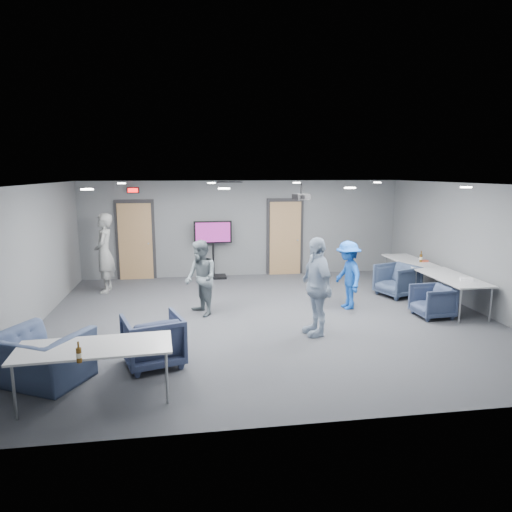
{
  "coord_description": "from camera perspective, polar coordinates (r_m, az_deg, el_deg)",
  "views": [
    {
      "loc": [
        -1.55,
        -8.8,
        2.93
      ],
      "look_at": [
        -0.16,
        0.49,
        1.2
      ],
      "focal_mm": 32.0,
      "sensor_mm": 36.0,
      "label": 1
    }
  ],
  "objects": [
    {
      "name": "floor",
      "position": [
        9.4,
        1.45,
        -7.73
      ],
      "size": [
        9.0,
        9.0,
        0.0
      ],
      "primitive_type": "plane",
      "color": "#34363B",
      "rests_on": "ground"
    },
    {
      "name": "ceiling",
      "position": [
        8.94,
        1.53,
        8.96
      ],
      "size": [
        9.0,
        9.0,
        0.0
      ],
      "primitive_type": "plane",
      "rotation": [
        3.14,
        0.0,
        0.0
      ],
      "color": "white",
      "rests_on": "wall_back"
    },
    {
      "name": "wall_back",
      "position": [
        12.99,
        -1.57,
        3.45
      ],
      "size": [
        9.0,
        0.02,
        2.7
      ],
      "primitive_type": "cube",
      "color": "slate",
      "rests_on": "floor"
    },
    {
      "name": "wall_front",
      "position": [
        5.28,
        9.08,
        -7.12
      ],
      "size": [
        9.0,
        0.02,
        2.7
      ],
      "primitive_type": "cube",
      "color": "slate",
      "rests_on": "floor"
    },
    {
      "name": "wall_left",
      "position": [
        9.41,
        -26.61,
        -0.35
      ],
      "size": [
        0.02,
        8.0,
        2.7
      ],
      "primitive_type": "cube",
      "color": "slate",
      "rests_on": "floor"
    },
    {
      "name": "wall_right",
      "position": [
        10.79,
        25.73,
        0.98
      ],
      "size": [
        0.02,
        8.0,
        2.7
      ],
      "primitive_type": "cube",
      "color": "slate",
      "rests_on": "floor"
    },
    {
      "name": "door_left",
      "position": [
        12.97,
        -14.82,
        1.84
      ],
      "size": [
        1.06,
        0.17,
        2.24
      ],
      "color": "black",
      "rests_on": "wall_back"
    },
    {
      "name": "door_right",
      "position": [
        13.18,
        3.65,
        2.3
      ],
      "size": [
        1.06,
        0.17,
        2.24
      ],
      "color": "black",
      "rests_on": "wall_back"
    },
    {
      "name": "exit_sign",
      "position": [
        12.82,
        -15.12,
        7.94
      ],
      "size": [
        0.32,
        0.08,
        0.16
      ],
      "color": "black",
      "rests_on": "wall_back"
    },
    {
      "name": "hvac_diffuser",
      "position": [
        11.65,
        -3.36,
        9.22
      ],
      "size": [
        0.6,
        0.6,
        0.03
      ],
      "primitive_type": "cube",
      "color": "black",
      "rests_on": "ceiling"
    },
    {
      "name": "downlights",
      "position": [
        8.94,
        1.53,
        8.86
      ],
      "size": [
        6.18,
        3.78,
        0.02
      ],
      "color": "white",
      "rests_on": "ceiling"
    },
    {
      "name": "person_a",
      "position": [
        11.78,
        -18.42,
        0.34
      ],
      "size": [
        0.48,
        0.72,
        1.95
      ],
      "primitive_type": "imported",
      "rotation": [
        0.0,
        0.0,
        -1.55
      ],
      "color": "gray",
      "rests_on": "floor"
    },
    {
      "name": "person_b",
      "position": [
        9.45,
        -6.91,
        -2.77
      ],
      "size": [
        0.84,
        0.93,
        1.57
      ],
      "primitive_type": "imported",
      "rotation": [
        0.0,
        0.0,
        -1.18
      ],
      "color": "slate",
      "rests_on": "floor"
    },
    {
      "name": "person_c",
      "position": [
        8.32,
        7.55,
        -3.79
      ],
      "size": [
        0.6,
        1.11,
        1.8
      ],
      "primitive_type": "imported",
      "rotation": [
        0.0,
        0.0,
        -1.41
      ],
      "color": "#9BAFC8",
      "rests_on": "floor"
    },
    {
      "name": "person_d",
      "position": [
        10.06,
        11.4,
        -2.35
      ],
      "size": [
        0.63,
        1.0,
        1.48
      ],
      "primitive_type": "imported",
      "rotation": [
        0.0,
        0.0,
        -1.48
      ],
      "color": "blue",
      "rests_on": "floor"
    },
    {
      "name": "chair_right_a",
      "position": [
        11.41,
        17.21,
        -2.93
      ],
      "size": [
        1.06,
        1.05,
        0.77
      ],
      "primitive_type": "imported",
      "rotation": [
        0.0,
        0.0,
        -1.24
      ],
      "color": "#35435C",
      "rests_on": "floor"
    },
    {
      "name": "chair_right_b",
      "position": [
        10.04,
        21.18,
        -5.31
      ],
      "size": [
        0.76,
        0.74,
        0.65
      ],
      "primitive_type": "imported",
      "rotation": [
        0.0,
        0.0,
        -1.51
      ],
      "color": "#333E59",
      "rests_on": "floor"
    },
    {
      "name": "chair_front_a",
      "position": [
        7.28,
        -12.76,
        -10.23
      ],
      "size": [
        1.06,
        1.08,
        0.79
      ],
      "primitive_type": "imported",
      "rotation": [
        0.0,
        0.0,
        3.44
      ],
      "color": "#37405F",
      "rests_on": "floor"
    },
    {
      "name": "chair_front_b",
      "position": [
        7.2,
        -25.2,
        -11.42
      ],
      "size": [
        1.49,
        1.42,
        0.75
      ],
      "primitive_type": "imported",
      "rotation": [
        0.0,
        0.0,
        2.66
      ],
      "color": "#3E4C6B",
      "rests_on": "floor"
    },
    {
      "name": "table_right_a",
      "position": [
        12.27,
        18.59,
        -0.66
      ],
      "size": [
        0.73,
        1.76,
        0.73
      ],
      "rotation": [
        0.0,
        0.0,
        1.57
      ],
      "color": "silver",
      "rests_on": "floor"
    },
    {
      "name": "table_right_b",
      "position": [
        10.65,
        23.2,
        -2.57
      ],
      "size": [
        0.82,
        1.96,
        0.73
      ],
      "rotation": [
        0.0,
        0.0,
        1.57
      ],
      "color": "silver",
      "rests_on": "floor"
    },
    {
      "name": "table_front_left",
      "position": [
        6.34,
        -19.52,
        -10.91
      ],
      "size": [
        2.0,
        0.94,
        0.73
      ],
      "rotation": [
        0.0,
        0.0,
        0.06
      ],
      "color": "silver",
      "rests_on": "floor"
    },
    {
      "name": "bottle_front",
      "position": [
        5.85,
        -21.26,
        -11.43
      ],
      "size": [
        0.07,
        0.07,
        0.26
      ],
      "color": "#51340D",
      "rests_on": "table_front_left"
    },
    {
      "name": "bottle_right",
      "position": [
        12.02,
        19.91,
        -0.23
      ],
      "size": [
        0.07,
        0.07,
        0.28
      ],
      "color": "#51340D",
      "rests_on": "table_right_a"
    },
    {
      "name": "snack_box",
      "position": [
        12.11,
        20.28,
        -0.59
      ],
      "size": [
        0.2,
        0.15,
        0.04
      ],
      "primitive_type": "cube",
      "rotation": [
        0.0,
        0.0,
        0.18
      ],
      "color": "#DE5437",
      "rests_on": "table_right_a"
    },
    {
      "name": "wrapper",
      "position": [
        10.36,
        24.84,
        -2.65
      ],
      "size": [
        0.29,
        0.25,
        0.06
      ],
      "primitive_type": "cube",
      "rotation": [
        0.0,
        0.0,
        -0.43
      ],
      "color": "white",
      "rests_on": "table_right_b"
    },
    {
      "name": "tv_stand",
      "position": [
        12.72,
        -5.39,
        1.27
      ],
      "size": [
        1.05,
        0.5,
        1.61
      ],
      "color": "black",
      "rests_on": "floor"
    },
    {
      "name": "projector",
      "position": [
        10.11,
        5.68,
        7.41
      ],
      "size": [
        0.38,
        0.35,
        0.35
      ],
      "rotation": [
        0.0,
        0.0,
        0.27
      ],
      "color": "black",
      "rests_on": "ceiling"
    }
  ]
}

